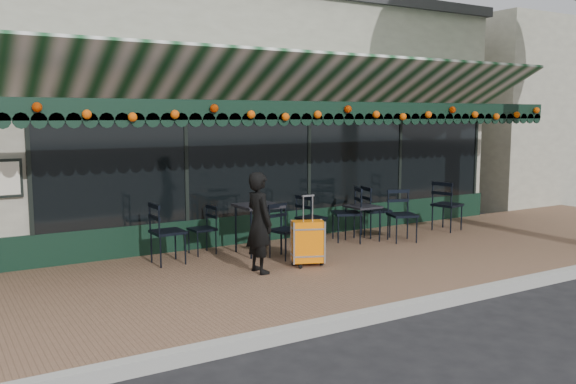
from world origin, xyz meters
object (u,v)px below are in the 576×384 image
chair_a_left (347,214)px  chair_a_right (376,211)px  chair_b_right (311,219)px  chair_b_front (286,231)px  woman (259,223)px  chair_a_front (402,216)px  chair_b_left (202,230)px  chair_a_extra (447,205)px  cafe_table_b (258,209)px  suitcase (308,242)px  chair_solo (168,233)px  cafe_table_a (363,209)px

chair_a_left → chair_a_right: size_ratio=1.03×
chair_b_right → chair_b_front: (-0.96, -0.74, -0.00)m
woman → chair_a_front: 3.27m
chair_a_left → chair_b_right: size_ratio=1.12×
chair_b_left → chair_a_front: bearing=71.1°
chair_a_right → chair_b_left: 3.34m
chair_b_front → chair_a_extra: bearing=-7.9°
cafe_table_b → chair_a_extra: size_ratio=0.82×
chair_b_left → chair_a_right: bearing=80.7°
chair_a_left → chair_a_front: size_ratio=1.05×
chair_a_extra → suitcase: bearing=89.8°
chair_a_right → chair_b_right: size_ratio=1.09×
suitcase → chair_b_right: suitcase is taller
woman → chair_a_extra: (4.67, 0.94, -0.23)m
suitcase → chair_solo: bearing=167.3°
woman → cafe_table_a: size_ratio=2.26×
chair_a_front → chair_b_front: 2.43m
chair_b_front → chair_solo: bearing=147.5°
cafe_table_b → woman: bearing=-117.6°
chair_b_right → chair_b_front: chair_b_right is taller
chair_a_right → chair_a_front: chair_a_right is taller
chair_b_left → chair_solo: (-0.70, -0.35, 0.08)m
woman → chair_a_front: bearing=-81.4°
suitcase → chair_b_right: 1.64m
woman → chair_a_front: (3.20, 0.59, -0.26)m
cafe_table_a → chair_b_front: 1.90m
chair_solo → woman: bearing=-142.7°
suitcase → cafe_table_b: size_ratio=1.31×
chair_a_front → chair_solo: (-4.14, 0.58, 0.01)m
woman → cafe_table_b: 1.21m
suitcase → chair_b_front: 0.61m
suitcase → chair_solo: 2.12m
chair_a_right → chair_a_front: (0.11, -0.60, -0.01)m
suitcase → chair_a_right: suitcase is taller
chair_a_extra → chair_b_front: (-3.89, -0.37, -0.06)m
woman → chair_solo: (-0.94, 1.17, -0.25)m
chair_b_front → chair_b_left: bearing=123.6°
suitcase → chair_a_right: (2.29, 1.22, 0.12)m
cafe_table_b → chair_b_front: (0.22, -0.50, -0.29)m
cafe_table_a → chair_a_right: chair_a_right is taller
chair_a_front → chair_b_left: (-3.44, 0.93, -0.07)m
suitcase → chair_solo: size_ratio=1.11×
chair_a_right → chair_solo: (-4.03, -0.02, 0.00)m
cafe_table_b → chair_b_left: size_ratio=1.02×
cafe_table_a → chair_solo: size_ratio=0.67×
cafe_table_a → chair_a_front: size_ratio=0.69×
chair_a_extra → chair_b_left: 4.93m
chair_a_left → chair_a_extra: (2.27, -0.21, 0.00)m
cafe_table_a → chair_a_left: size_ratio=0.65×
cafe_table_a → chair_b_front: chair_b_front is taller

